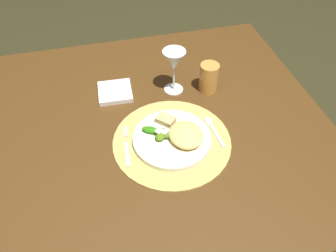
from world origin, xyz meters
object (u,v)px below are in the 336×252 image
at_px(fork, 127,148).
at_px(napkin, 115,92).
at_px(dinner_plate, 172,139).
at_px(wine_glass, 174,62).
at_px(dining_table, 160,147).
at_px(spoon, 212,126).
at_px(amber_tumbler, 209,78).

relative_size(fork, napkin, 1.35).
height_order(dinner_plate, wine_glass, wine_glass).
bearing_deg(dining_table, spoon, -24.04).
relative_size(dining_table, napkin, 9.36).
bearing_deg(dining_table, amber_tumbler, 29.64).
xyz_separation_m(fork, wine_glass, (0.21, 0.24, 0.11)).
bearing_deg(amber_tumbler, dinner_plate, -131.48).
bearing_deg(napkin, spoon, -41.17).
distance_m(dinner_plate, napkin, 0.30).
height_order(fork, spoon, spoon).
height_order(napkin, amber_tumbler, amber_tumbler).
xyz_separation_m(dinner_plate, amber_tumbler, (0.19, 0.21, 0.04)).
bearing_deg(dinner_plate, dining_table, 101.36).
distance_m(dining_table, dinner_plate, 0.17).
distance_m(fork, spoon, 0.28).
relative_size(dinner_plate, wine_glass, 1.48).
bearing_deg(wine_glass, spoon, -71.83).
distance_m(wine_glass, amber_tumbler, 0.14).
xyz_separation_m(dinner_plate, wine_glass, (0.07, 0.24, 0.10)).
bearing_deg(amber_tumbler, napkin, 170.36).
bearing_deg(spoon, amber_tumbler, 75.27).
height_order(wine_glass, amber_tumbler, wine_glass).
distance_m(dining_table, fork, 0.21).
height_order(dining_table, napkin, napkin).
height_order(dining_table, dinner_plate, dinner_plate).
relative_size(dining_table, dinner_plate, 4.57).
height_order(spoon, wine_glass, wine_glass).
bearing_deg(wine_glass, dinner_plate, -105.79).
xyz_separation_m(fork, amber_tumbler, (0.33, 0.21, 0.04)).
xyz_separation_m(dinner_plate, spoon, (0.14, 0.02, -0.01)).
bearing_deg(napkin, fork, -89.98).
xyz_separation_m(dining_table, fork, (-0.12, -0.09, 0.14)).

